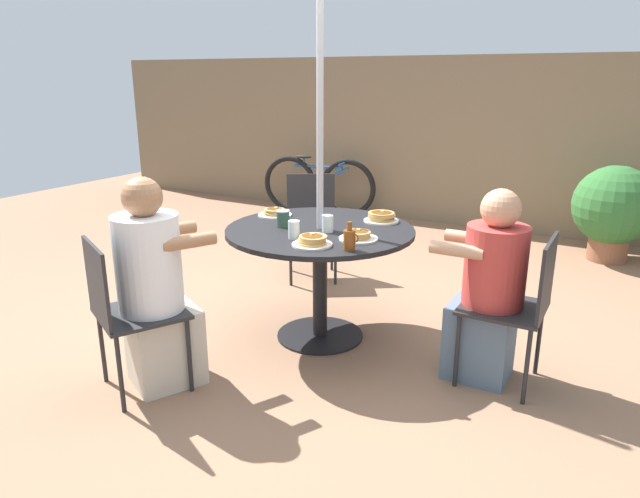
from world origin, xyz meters
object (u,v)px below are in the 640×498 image
patio_chair_east (124,307)px  potted_shrub (614,208)px  coffee_cup (283,218)px  patio_chair_south (520,301)px  drinking_glass_a (294,230)px  syrup_bottle (350,239)px  diner_south (488,295)px  pancake_plate_a (275,213)px  patio_table (320,247)px  pancake_plate_b (358,236)px  pancake_plate_d (312,241)px  patio_chair_north (312,219)px  bicycle (318,185)px  pancake_plate_c (381,217)px  diner_east (156,293)px  drinking_glass_b (328,223)px

patio_chair_east → potted_shrub: bearing=88.3°
coffee_cup → patio_chair_south: bearing=3.0°
drinking_glass_a → syrup_bottle: bearing=-7.9°
diner_south → pancake_plate_a: 1.50m
patio_table → patio_chair_south: (1.22, -0.01, -0.12)m
pancake_plate_b → patio_chair_south: bearing=7.0°
patio_chair_south → pancake_plate_d: (-1.07, -0.34, 0.27)m
patio_chair_north → patio_chair_east: same height
patio_chair_north → syrup_bottle: syrup_bottle is taller
patio_chair_south → pancake_plate_d: bearing=107.9°
bicycle → potted_shrub: bearing=-13.5°
pancake_plate_b → pancake_plate_d: (-0.17, -0.23, 0.00)m
patio_chair_south → drinking_glass_a: patio_chair_south is taller
coffee_cup → pancake_plate_c: bearing=41.0°
pancake_plate_b → coffee_cup: coffee_cup is taller
patio_chair_south → diner_south: (-0.17, 0.00, 0.00)m
patio_chair_south → pancake_plate_c: 1.05m
diner_east → patio_chair_south: (1.70, 0.93, -0.04)m
patio_table → pancake_plate_a: bearing=162.4°
patio_table → diner_south: (1.05, -0.00, -0.11)m
patio_table → pancake_plate_c: 0.46m
patio_chair_east → potted_shrub: (2.08, 3.78, 0.00)m
pancake_plate_c → pancake_plate_d: 0.70m
drinking_glass_b → diner_east: bearing=-122.4°
patio_chair_south → patio_table: bearing=90.0°
patio_chair_north → pancake_plate_b: (0.97, -1.14, 0.26)m
patio_chair_east → drinking_glass_b: patio_chair_east is taller
patio_table → patio_chair_north: patio_chair_north is taller
patio_chair_south → pancake_plate_a: bearing=85.4°
coffee_cup → diner_south: bearing=3.5°
pancake_plate_b → pancake_plate_c: (-0.05, 0.46, 0.01)m
patio_chair_north → potted_shrub: 2.75m
pancake_plate_a → pancake_plate_b: (0.74, -0.25, 0.00)m
diner_east → potted_shrub: bearing=88.3°
pancake_plate_a → drinking_glass_a: bearing=-45.3°
pancake_plate_b → drinking_glass_b: drinking_glass_b is taller
pancake_plate_b → potted_shrub: (1.21, 2.82, -0.26)m
diner_south → pancake_plate_c: (-0.79, 0.34, 0.27)m
pancake_plate_d → drinking_glass_b: (-0.06, 0.30, 0.03)m
syrup_bottle → pancake_plate_d: bearing=-175.2°
patio_chair_north → coffee_cup: bearing=79.0°
diner_east → coffee_cup: 0.93m
syrup_bottle → patio_chair_south: bearing=20.8°
diner_east → diner_south: 1.79m
patio_chair_north → pancake_plate_c: size_ratio=3.74×
diner_east → patio_chair_south: 1.94m
pancake_plate_c → coffee_cup: bearing=-139.0°
coffee_cup → drinking_glass_a: 0.28m
patio_chair_east → diner_south: diner_south is taller
bicycle → patio_table: bearing=-68.6°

